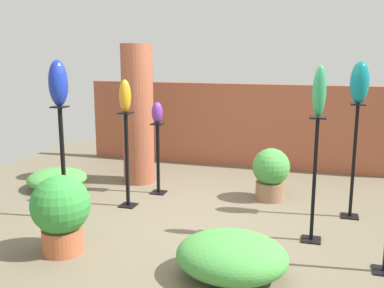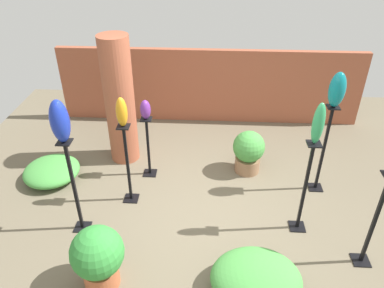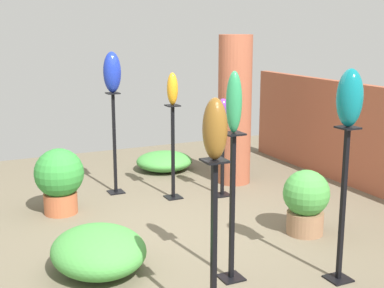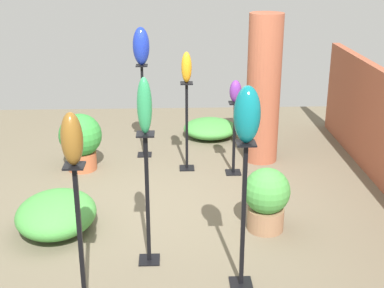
{
  "view_description": "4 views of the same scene",
  "coord_description": "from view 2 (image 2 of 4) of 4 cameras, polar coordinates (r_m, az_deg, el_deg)",
  "views": [
    {
      "loc": [
        1.28,
        -4.62,
        1.92
      ],
      "look_at": [
        -0.21,
        0.33,
        0.86
      ],
      "focal_mm": 42.0,
      "sensor_mm": 36.0,
      "label": 1
    },
    {
      "loc": [
        0.04,
        -3.69,
        3.54
      ],
      "look_at": [
        -0.18,
        0.12,
        1.11
      ],
      "focal_mm": 35.0,
      "sensor_mm": 36.0,
      "label": 2
    },
    {
      "loc": [
        4.94,
        -2.22,
        2.15
      ],
      "look_at": [
        0.03,
        0.1,
        0.95
      ],
      "focal_mm": 50.0,
      "sensor_mm": 36.0,
      "label": 3
    },
    {
      "loc": [
        5.65,
        0.15,
        2.83
      ],
      "look_at": [
        0.22,
        0.37,
        0.83
      ],
      "focal_mm": 50.0,
      "sensor_mm": 36.0,
      "label": 4
    }
  ],
  "objects": [
    {
      "name": "brick_pillar",
      "position": [
        5.85,
        -10.97,
        6.36
      ],
      "size": [
        0.46,
        0.46,
        2.04
      ],
      "primitive_type": "cylinder",
      "color": "#9E5138",
      "rests_on": "ground"
    },
    {
      "name": "potted_plant_near_pillar",
      "position": [
        5.81,
        8.6,
        -1.03
      ],
      "size": [
        0.49,
        0.49,
        0.69
      ],
      "color": "#936B4C",
      "rests_on": "ground"
    },
    {
      "name": "brick_wall_back",
      "position": [
        7.08,
        2.69,
        8.79
      ],
      "size": [
        5.6,
        0.12,
        1.4
      ],
      "primitive_type": "cube",
      "color": "#9E5138",
      "rests_on": "ground"
    },
    {
      "name": "foliage_bed_center",
      "position": [
        6.09,
        -20.59,
        -3.85
      ],
      "size": [
        0.83,
        0.85,
        0.28
      ],
      "primitive_type": "ellipsoid",
      "color": "#479942",
      "rests_on": "ground"
    },
    {
      "name": "pedestal_bronze",
      "position": [
        4.65,
        25.89,
        -11.01
      ],
      "size": [
        0.2,
        0.2,
        1.27
      ],
      "color": "black",
      "rests_on": "ground"
    },
    {
      "name": "art_vase_amber",
      "position": [
        4.7,
        -10.67,
        4.81
      ],
      "size": [
        0.15,
        0.13,
        0.4
      ],
      "primitive_type": "ellipsoid",
      "color": "orange",
      "rests_on": "pedestal_amber"
    },
    {
      "name": "ground_plane",
      "position": [
        5.11,
        1.95,
        -11.34
      ],
      "size": [
        8.0,
        8.0,
        0.0
      ],
      "primitive_type": "plane",
      "color": "#6B604C"
    },
    {
      "name": "pedestal_amber",
      "position": [
        5.15,
        -9.73,
        -3.59
      ],
      "size": [
        0.2,
        0.2,
        1.2
      ],
      "color": "black",
      "rests_on": "ground"
    },
    {
      "name": "art_vase_violet",
      "position": [
        5.33,
        -7.11,
        5.23
      ],
      "size": [
        0.15,
        0.15,
        0.29
      ],
      "primitive_type": "ellipsoid",
      "color": "#6B2D8C",
      "rests_on": "pedestal_violet"
    },
    {
      "name": "pedestal_teal",
      "position": [
        5.55,
        19.3,
        -1.32
      ],
      "size": [
        0.2,
        0.2,
        1.35
      ],
      "color": "black",
      "rests_on": "ground"
    },
    {
      "name": "art_vase_teal",
      "position": [
        5.11,
        21.24,
        7.72
      ],
      "size": [
        0.21,
        0.22,
        0.47
      ],
      "primitive_type": "ellipsoid",
      "color": "#0F727A",
      "rests_on": "pedestal_teal"
    },
    {
      "name": "pedestal_cobalt",
      "position": [
        4.8,
        -17.4,
        -6.88
      ],
      "size": [
        0.2,
        0.2,
        1.32
      ],
      "color": "black",
      "rests_on": "ground"
    },
    {
      "name": "foliage_bed_west",
      "position": [
        4.28,
        9.73,
        -19.62
      ],
      "size": [
        0.98,
        0.84,
        0.39
      ],
      "primitive_type": "ellipsoid",
      "color": "#479942",
      "rests_on": "ground"
    },
    {
      "name": "pedestal_jade",
      "position": [
        4.8,
        16.72,
        -6.97
      ],
      "size": [
        0.2,
        0.2,
        1.3
      ],
      "color": "black",
      "rests_on": "ground"
    },
    {
      "name": "pedestal_violet",
      "position": [
        5.67,
        -6.66,
        -0.89
      ],
      "size": [
        0.2,
        0.2,
        0.98
      ],
      "color": "black",
      "rests_on": "ground"
    },
    {
      "name": "art_vase_jade",
      "position": [
        4.29,
        18.69,
        2.95
      ],
      "size": [
        0.13,
        0.13,
        0.51
      ],
      "primitive_type": "ellipsoid",
      "color": "#2D9356",
      "rests_on": "pedestal_jade"
    },
    {
      "name": "potted_plant_front_right",
      "position": [
        4.23,
        -14.15,
        -16.25
      ],
      "size": [
        0.57,
        0.57,
        0.77
      ],
      "color": "#B25B38",
      "rests_on": "ground"
    },
    {
      "name": "art_vase_cobalt",
      "position": [
        4.28,
        -19.49,
        3.27
      ],
      "size": [
        0.21,
        0.23,
        0.51
      ],
      "primitive_type": "ellipsoid",
      "color": "#192D9E",
      "rests_on": "pedestal_cobalt"
    }
  ]
}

